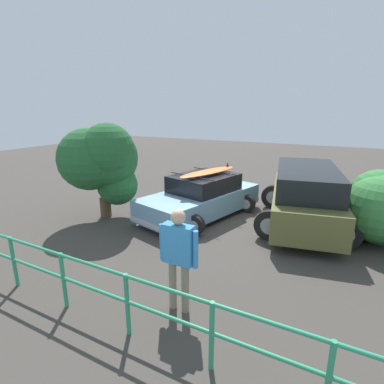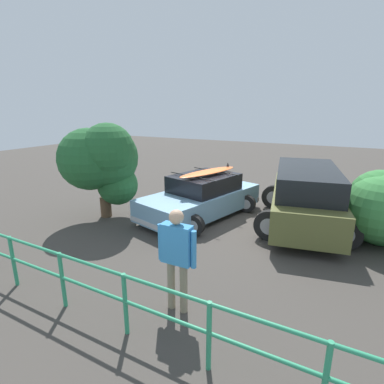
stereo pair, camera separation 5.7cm
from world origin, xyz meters
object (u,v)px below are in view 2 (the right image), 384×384
suv_car (305,196)px  bush_near_left (103,160)px  person_bystander (177,252)px  sedan_car (202,197)px

suv_car → bush_near_left: 6.12m
suv_car → person_bystander: size_ratio=2.67×
person_bystander → bush_near_left: bush_near_left is taller
sedan_car → person_bystander: size_ratio=2.48×
suv_car → person_bystander: person_bystander is taller
sedan_car → suv_car: size_ratio=0.93×
suv_car → person_bystander: 5.31m
bush_near_left → sedan_car: bearing=-146.8°
sedan_car → bush_near_left: bush_near_left is taller
suv_car → person_bystander: bearing=75.3°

